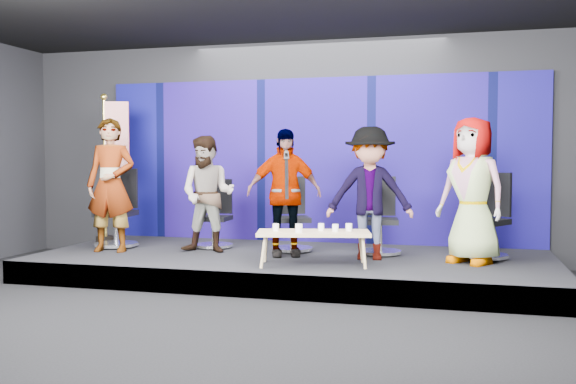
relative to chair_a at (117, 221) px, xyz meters
name	(u,v)px	position (x,y,z in m)	size (l,w,h in m)	color
ground	(230,320)	(2.75, -2.60, -0.69)	(10.00, 10.00, 0.00)	black
room_walls	(229,77)	(2.75, -2.60, 1.74)	(10.02, 8.02, 3.51)	black
riser	(292,265)	(2.75, -0.10, -0.54)	(7.00, 3.00, 0.30)	black
backdrop	(315,160)	(2.75, 1.35, 0.91)	(7.00, 0.08, 2.60)	#070A59
chair_a	(117,221)	(0.00, 0.00, 0.00)	(0.75, 0.75, 1.18)	silver
panelist_a	(111,185)	(0.18, -0.48, 0.57)	(0.69, 0.46, 1.90)	black
chair_b	(215,225)	(1.45, 0.30, -0.05)	(0.60, 0.60, 1.02)	silver
panelist_b	(208,194)	(1.54, -0.19, 0.44)	(0.80, 0.63, 1.65)	black
chair_c	(292,226)	(2.65, 0.25, -0.04)	(0.79, 0.79, 1.07)	silver
panelist_c	(284,193)	(2.67, -0.25, 0.48)	(1.01, 0.42, 1.73)	black
chair_d	(380,229)	(3.91, 0.27, -0.03)	(0.69, 0.69, 1.08)	silver
panelist_d	(370,193)	(3.84, -0.22, 0.49)	(1.13, 0.65, 1.75)	black
chair_e	(486,230)	(5.33, 0.27, -0.01)	(0.88, 0.88, 1.14)	silver
panelist_e	(472,191)	(5.13, -0.20, 0.54)	(0.90, 0.59, 1.85)	black
coffee_table	(313,234)	(3.23, -0.90, 0.01)	(1.48, 0.88, 0.43)	tan
mug_a	(276,227)	(2.77, -1.00, 0.09)	(0.08, 0.08, 0.09)	silver
mug_b	(299,228)	(3.09, -1.07, 0.09)	(0.09, 0.09, 0.11)	silver
mug_c	(321,227)	(3.31, -0.80, 0.09)	(0.08, 0.08, 0.09)	silver
mug_d	(335,228)	(3.50, -0.86, 0.09)	(0.08, 0.08, 0.09)	silver
mug_e	(349,227)	(3.65, -0.77, 0.09)	(0.08, 0.08, 0.10)	silver
flag_stand	(112,164)	(-0.32, 0.43, 0.86)	(0.53, 0.31, 2.35)	black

